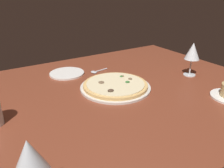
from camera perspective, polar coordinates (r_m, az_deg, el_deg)
name	(u,v)px	position (r cm, az deg, el deg)	size (l,w,h in cm)	color
dining_table	(109,96)	(102.28, -0.88, -3.03)	(150.00, 110.00, 4.00)	brown
pizza_main	(115,86)	(104.59, 0.86, -0.44)	(32.52, 32.52, 3.37)	silver
wine_glass_far	(30,159)	(49.77, -20.01, -17.41)	(7.68, 7.68, 17.10)	silver
wine_glass_near	(193,52)	(123.40, 19.63, 7.58)	(7.66, 7.66, 17.44)	silver
side_plate	(67,73)	(123.96, -11.29, 2.66)	(18.35, 18.35, 0.90)	white
spoon	(96,72)	(124.38, -4.11, 3.15)	(11.00, 4.42, 1.00)	silver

